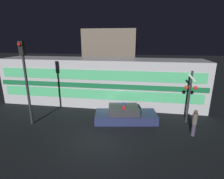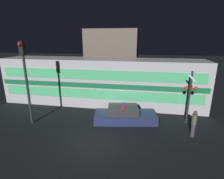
% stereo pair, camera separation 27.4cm
% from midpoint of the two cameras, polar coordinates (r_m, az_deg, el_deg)
% --- Properties ---
extents(ground_plane, '(120.00, 120.00, 0.00)m').
position_cam_midpoint_polar(ground_plane, '(10.87, -4.46, -16.64)').
color(ground_plane, black).
extents(train, '(18.06, 3.06, 4.18)m').
position_cam_midpoint_polar(train, '(16.14, -3.02, 2.60)').
color(train, silver).
rests_on(train, ground_plane).
extents(police_car, '(4.74, 2.54, 1.26)m').
position_cam_midpoint_polar(police_car, '(13.10, 4.77, -8.32)').
color(police_car, navy).
rests_on(police_car, ground_plane).
extents(pedestrian, '(0.29, 0.29, 1.74)m').
position_cam_midpoint_polar(pedestrian, '(12.06, 25.76, -9.97)').
color(pedestrian, '#3F384C').
rests_on(pedestrian, ground_plane).
extents(crossing_signal_near, '(0.86, 0.35, 3.82)m').
position_cam_midpoint_polar(crossing_signal_near, '(13.25, 24.59, -1.45)').
color(crossing_signal_near, '#2D2D33').
rests_on(crossing_signal_near, ground_plane).
extents(traffic_light_corner, '(0.30, 0.46, 5.76)m').
position_cam_midpoint_polar(traffic_light_corner, '(13.01, -25.86, 4.60)').
color(traffic_light_corner, '#2D2D33').
rests_on(traffic_light_corner, ground_plane).
extents(building_left, '(6.49, 5.58, 7.05)m').
position_cam_midpoint_polar(building_left, '(24.05, 0.68, 10.58)').
color(building_left, '#726656').
rests_on(building_left, ground_plane).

